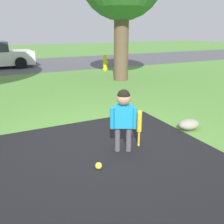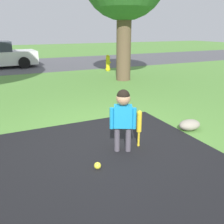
% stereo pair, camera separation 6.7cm
% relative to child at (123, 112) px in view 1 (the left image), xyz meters
% --- Properties ---
extents(ground_plane, '(60.00, 60.00, 0.00)m').
position_rel_child_xyz_m(ground_plane, '(-0.11, 0.56, -0.66)').
color(ground_plane, '#518438').
extents(street_strip, '(40.00, 6.00, 0.01)m').
position_rel_child_xyz_m(street_strip, '(-0.11, 11.28, -0.66)').
color(street_strip, '#4C4C51').
rests_on(street_strip, ground).
extents(child, '(0.38, 0.26, 1.02)m').
position_rel_child_xyz_m(child, '(0.00, 0.00, 0.00)').
color(child, '#4C4751').
rests_on(child, ground).
extents(baseball_bat, '(0.08, 0.08, 0.64)m').
position_rel_child_xyz_m(baseball_bat, '(0.32, 0.04, -0.25)').
color(baseball_bat, yellow).
rests_on(baseball_bat, ground).
extents(sports_ball, '(0.10, 0.10, 0.10)m').
position_rel_child_xyz_m(sports_ball, '(-0.57, -0.34, -0.61)').
color(sports_ball, yellow).
rests_on(sports_ball, ground).
extents(fire_hydrant, '(0.26, 0.24, 0.74)m').
position_rel_child_xyz_m(fire_hydrant, '(3.17, 7.55, -0.30)').
color(fire_hydrant, yellow).
rests_on(fire_hydrant, ground).
extents(edging_rock, '(0.45, 0.31, 0.21)m').
position_rel_child_xyz_m(edging_rock, '(1.60, 0.23, -0.56)').
color(edging_rock, gray).
rests_on(edging_rock, ground).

